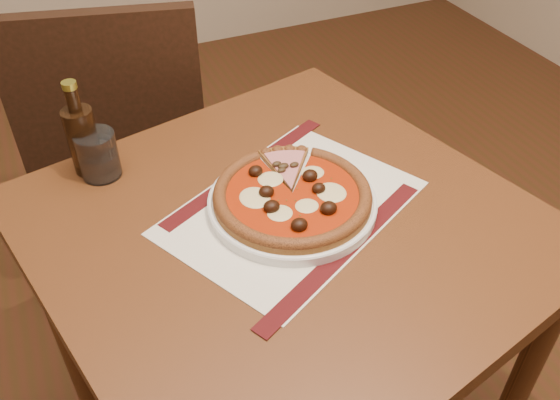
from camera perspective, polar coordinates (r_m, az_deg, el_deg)
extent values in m
cube|color=brown|center=(1.04, 0.45, -2.77)|extent=(0.96, 0.96, 0.04)
cylinder|color=brown|center=(1.38, 22.14, -16.02)|extent=(0.05, 0.05, 0.71)
cylinder|color=brown|center=(1.44, -19.98, -11.79)|extent=(0.05, 0.05, 0.71)
cylinder|color=brown|center=(1.65, 2.57, -0.75)|extent=(0.05, 0.05, 0.71)
cube|color=black|center=(1.77, -14.43, 4.91)|extent=(0.54, 0.54, 0.04)
cylinder|color=black|center=(2.05, -8.01, 3.11)|extent=(0.04, 0.04, 0.43)
cylinder|color=black|center=(2.08, -18.46, 1.87)|extent=(0.04, 0.04, 0.43)
cylinder|color=black|center=(1.76, -7.15, -4.22)|extent=(0.04, 0.04, 0.43)
cylinder|color=black|center=(1.80, -19.33, -5.51)|extent=(0.04, 0.04, 0.43)
cube|color=black|center=(1.46, -16.18, 8.57)|extent=(0.44, 0.15, 0.46)
cube|color=white|center=(1.05, 1.18, -0.72)|extent=(0.52, 0.47, 0.00)
cylinder|color=white|center=(1.04, 1.18, -0.30)|extent=(0.30, 0.30, 0.02)
cylinder|color=#946023|center=(1.03, 1.19, 0.33)|extent=(0.28, 0.28, 0.01)
torus|color=#994C21|center=(1.03, 1.20, 0.59)|extent=(0.28, 0.28, 0.02)
cylinder|color=maroon|center=(1.03, 1.20, 0.63)|extent=(0.23, 0.23, 0.00)
ellipsoid|color=#CFC58B|center=(1.05, -0.76, 2.04)|extent=(0.05, 0.04, 0.01)
ellipsoid|color=#CFC58B|center=(1.01, -3.22, 0.25)|extent=(0.05, 0.04, 0.01)
ellipsoid|color=#CFC58B|center=(0.99, 0.16, -0.87)|extent=(0.05, 0.04, 0.01)
ellipsoid|color=#CFC58B|center=(0.97, 3.92, -1.63)|extent=(0.05, 0.04, 0.01)
ellipsoid|color=#CFC58B|center=(1.03, 3.99, 0.85)|extent=(0.05, 0.04, 0.01)
ellipsoid|color=#CFC58B|center=(1.08, 3.46, 3.09)|extent=(0.05, 0.04, 0.01)
ellipsoid|color=black|center=(1.05, -1.35, 2.68)|extent=(0.03, 0.02, 0.02)
ellipsoid|color=black|center=(1.01, -3.87, 1.06)|extent=(0.03, 0.02, 0.02)
ellipsoid|color=black|center=(0.98, -0.96, -0.34)|extent=(0.03, 0.02, 0.02)
ellipsoid|color=black|center=(0.95, 1.88, -2.02)|extent=(0.03, 0.02, 0.02)
ellipsoid|color=black|center=(0.99, 3.97, 0.01)|extent=(0.03, 0.02, 0.02)
ellipsoid|color=black|center=(1.03, 6.18, 1.73)|extent=(0.03, 0.02, 0.02)
ellipsoid|color=black|center=(1.05, 3.17, 2.97)|extent=(0.03, 0.02, 0.02)
ellipsoid|color=#352413|center=(1.07, 1.33, 2.94)|extent=(0.02, 0.01, 0.01)
ellipsoid|color=#352413|center=(1.10, 0.86, 4.19)|extent=(0.02, 0.01, 0.01)
ellipsoid|color=#352413|center=(1.07, 0.62, 2.92)|extent=(0.02, 0.01, 0.01)
ellipsoid|color=#352413|center=(1.10, -0.36, 4.07)|extent=(0.02, 0.01, 0.01)
cylinder|color=white|center=(1.15, -17.10, 4.16)|extent=(0.08, 0.08, 0.09)
cylinder|color=#341C0D|center=(1.16, -18.39, 5.40)|extent=(0.06, 0.06, 0.13)
cylinder|color=#341C0D|center=(1.11, -19.27, 8.91)|extent=(0.02, 0.02, 0.06)
cylinder|color=olive|center=(1.10, -19.64, 10.37)|extent=(0.03, 0.03, 0.01)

